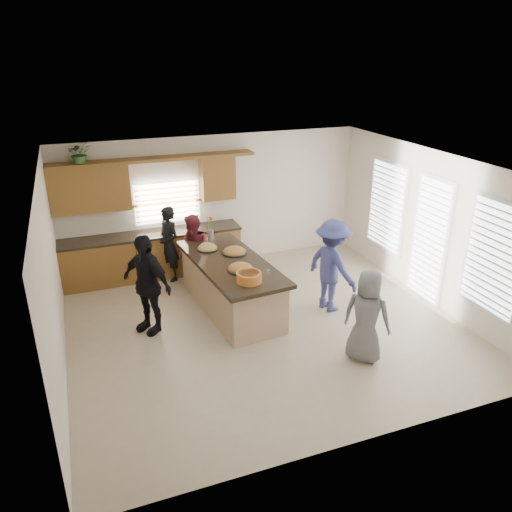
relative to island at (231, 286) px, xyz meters
name	(u,v)px	position (x,y,z in m)	size (l,w,h in m)	color
floor	(264,325)	(0.35, -0.76, -0.45)	(6.50, 6.50, 0.00)	#C0AE8F
room_shell	(265,221)	(0.35, -0.76, 1.45)	(6.52, 6.02, 2.81)	silver
back_cabinetry	(149,235)	(-1.12, 1.97, 0.46)	(4.08, 0.66, 2.46)	brown
right_wall_glazing	(432,232)	(3.57, -0.90, 0.89)	(0.06, 4.00, 2.25)	white
island	(231,286)	(0.00, 0.00, 0.00)	(1.41, 2.80, 0.95)	tan
platter_front	(240,269)	(0.04, -0.44, 0.53)	(0.47, 0.47, 0.19)	black
platter_mid	(234,252)	(0.18, 0.32, 0.53)	(0.47, 0.47, 0.19)	black
platter_back	(208,248)	(-0.24, 0.67, 0.52)	(0.40, 0.40, 0.16)	black
salad_bowl	(249,277)	(0.02, -0.90, 0.59)	(0.41, 0.41, 0.16)	orange
clear_cup	(268,272)	(0.41, -0.78, 0.55)	(0.07, 0.07, 0.10)	white
plate_stack	(207,245)	(-0.21, 0.82, 0.52)	(0.21, 0.21, 0.05)	#B285C2
flower_vase	(210,228)	(-0.03, 1.21, 0.73)	(0.14, 0.14, 0.45)	silver
potted_plant	(80,153)	(-2.24, 2.06, 2.18)	(0.43, 0.37, 0.47)	#37692A
woman_left_back	(169,244)	(-0.79, 1.65, 0.32)	(0.57, 0.37, 1.55)	black
woman_left_mid	(194,251)	(-0.38, 1.21, 0.28)	(0.71, 0.55, 1.46)	maroon
woman_left_front	(146,284)	(-1.53, -0.22, 0.41)	(1.01, 0.42, 1.72)	black
woman_right_back	(332,266)	(1.70, -0.63, 0.41)	(1.11, 0.64, 1.72)	navy
woman_right_front	(367,316)	(1.42, -2.23, 0.29)	(0.72, 0.47, 1.48)	slate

